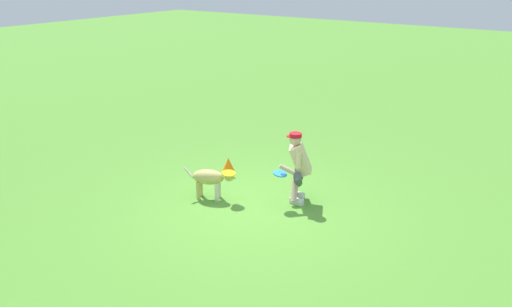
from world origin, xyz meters
TOP-DOWN VIEW (x-y plane):
  - ground_plane at (0.00, 0.00)m, footprint 60.00×60.00m
  - person at (-0.48, -0.71)m, footprint 0.52×0.70m
  - dog at (0.87, 0.12)m, footprint 0.95×0.49m
  - frisbee_flying at (0.54, 0.02)m, footprint 0.32×0.32m
  - frisbee_held at (-0.32, -0.36)m, footprint 0.31×0.31m
  - training_cone at (1.39, -1.06)m, footprint 0.28×0.28m

SIDE VIEW (x-z plane):
  - ground_plane at x=0.00m, z-range 0.00..0.00m
  - training_cone at x=1.39m, z-range 0.00..0.32m
  - dog at x=0.87m, z-range 0.10..0.69m
  - frisbee_flying at x=0.54m, z-range 0.51..0.57m
  - frisbee_held at x=-0.32m, z-range 0.57..0.65m
  - person at x=-0.48m, z-range 0.05..1.34m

